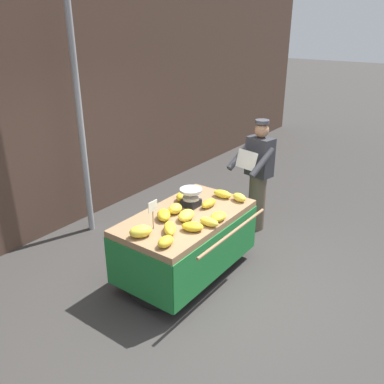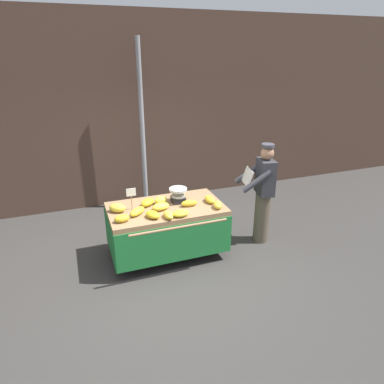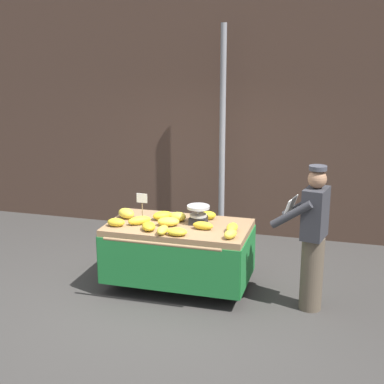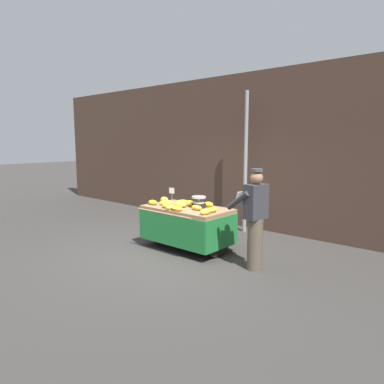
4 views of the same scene
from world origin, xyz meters
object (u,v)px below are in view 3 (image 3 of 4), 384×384
at_px(banana_bunch_4, 208,215).
at_px(banana_bunch_11, 177,232).
at_px(banana_bunch_3, 232,228).
at_px(banana_bunch_6, 126,213).
at_px(banana_cart, 179,242).
at_px(banana_bunch_10, 178,217).
at_px(price_sign, 142,201).
at_px(banana_bunch_0, 230,234).
at_px(banana_bunch_2, 163,215).
at_px(street_pole, 222,136).
at_px(banana_bunch_8, 163,230).
at_px(vendor_person, 312,238).
at_px(weighing_scale, 198,215).
at_px(banana_bunch_12, 149,226).
at_px(banana_bunch_7, 139,220).
at_px(banana_bunch_5, 168,222).
at_px(banana_bunch_9, 203,226).
at_px(banana_bunch_1, 116,222).

bearing_deg(banana_bunch_4, banana_bunch_11, -105.42).
bearing_deg(banana_bunch_3, banana_bunch_6, 173.94).
bearing_deg(banana_cart, banana_bunch_10, 109.19).
height_order(banana_bunch_3, banana_bunch_4, banana_bunch_4).
relative_size(price_sign, banana_bunch_0, 1.65).
relative_size(price_sign, banana_bunch_2, 1.32).
bearing_deg(banana_cart, street_pole, 86.88).
height_order(street_pole, banana_bunch_8, street_pole).
xyz_separation_m(price_sign, banana_bunch_8, (0.43, -0.46, -0.20)).
height_order(banana_bunch_2, banana_bunch_10, banana_bunch_10).
height_order(banana_bunch_0, banana_bunch_3, banana_bunch_0).
distance_m(street_pole, banana_bunch_4, 1.81).
xyz_separation_m(banana_bunch_8, banana_bunch_10, (0.03, 0.51, 0.01)).
bearing_deg(banana_bunch_0, banana_bunch_6, 164.94).
bearing_deg(street_pole, vendor_person, -53.28).
bearing_deg(banana_bunch_4, weighing_scale, -108.74).
bearing_deg(banana_bunch_12, banana_bunch_8, -22.44).
xyz_separation_m(banana_bunch_7, vendor_person, (2.10, 0.01, -0.03)).
bearing_deg(banana_bunch_6, banana_cart, -5.68).
height_order(banana_bunch_5, banana_bunch_8, banana_bunch_5).
bearing_deg(banana_bunch_11, banana_bunch_0, 6.94).
height_order(street_pole, banana_bunch_3, street_pole).
xyz_separation_m(banana_bunch_3, banana_bunch_9, (-0.35, -0.02, -0.00)).
bearing_deg(price_sign, banana_bunch_0, -17.88).
bearing_deg(vendor_person, banana_bunch_3, 178.10).
height_order(weighing_scale, banana_bunch_6, weighing_scale).
relative_size(street_pole, banana_bunch_1, 15.29).
height_order(banana_bunch_1, banana_bunch_4, banana_bunch_4).
relative_size(banana_bunch_9, banana_bunch_11, 1.08).
distance_m(banana_bunch_4, vendor_person, 1.40).
relative_size(price_sign, banana_bunch_4, 1.63).
relative_size(banana_bunch_3, banana_bunch_5, 0.96).
distance_m(banana_bunch_4, banana_bunch_10, 0.38).
xyz_separation_m(banana_cart, weighing_scale, (0.23, 0.10, 0.35)).
height_order(street_pole, banana_bunch_1, street_pole).
bearing_deg(weighing_scale, banana_bunch_12, -142.01).
relative_size(price_sign, banana_bunch_5, 1.26).
distance_m(banana_bunch_1, banana_bunch_10, 0.78).
bearing_deg(banana_bunch_5, banana_cart, 37.44).
height_order(banana_bunch_0, banana_bunch_2, banana_bunch_2).
bearing_deg(weighing_scale, banana_bunch_11, -104.00).
xyz_separation_m(banana_bunch_3, banana_bunch_11, (-0.59, -0.31, -0.00)).
bearing_deg(banana_bunch_10, street_pole, 85.24).
xyz_separation_m(banana_bunch_6, banana_bunch_9, (1.06, -0.17, -0.01)).
xyz_separation_m(weighing_scale, banana_bunch_12, (-0.51, -0.40, -0.07)).
relative_size(weighing_scale, banana_bunch_2, 1.08).
bearing_deg(banana_bunch_5, street_pole, 84.08).
bearing_deg(banana_bunch_2, banana_bunch_4, 16.41).
distance_m(banana_bunch_2, banana_bunch_11, 0.64).
xyz_separation_m(banana_bunch_3, vendor_person, (0.94, -0.03, -0.03)).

